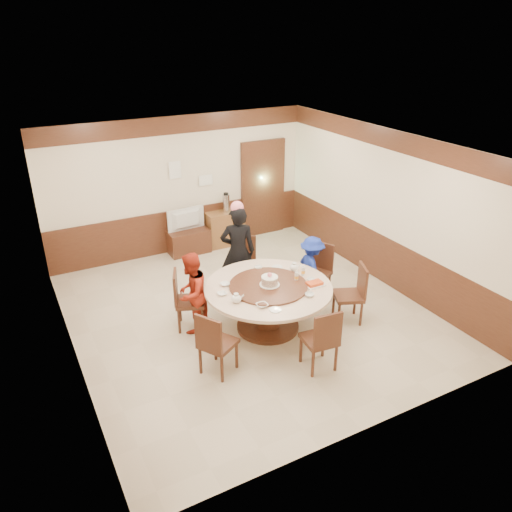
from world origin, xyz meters
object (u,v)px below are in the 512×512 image
banquet_table (268,299)px  shrimp_platter (314,284)px  person_standing (238,252)px  person_red (191,293)px  television (188,220)px  side_cabinet (225,228)px  person_blue (312,268)px  thermos (226,203)px  birthday_cake (270,281)px  tv_stand (189,241)px

banquet_table → shrimp_platter: size_ratio=6.57×
person_standing → person_red: person_standing is taller
shrimp_platter → television: bearing=101.0°
television → person_standing: bearing=89.8°
side_cabinet → person_red: bearing=-123.6°
person_standing → television: person_standing is taller
television → person_blue: bearing=108.9°
person_blue → thermos: person_blue is taller
person_red → television: person_red is taller
person_blue → shrimp_platter: (-0.49, -0.79, 0.20)m
birthday_cake → person_standing: bearing=87.0°
person_red → television: size_ratio=1.61×
person_red → shrimp_platter: size_ratio=4.35×
birthday_cake → television: (-0.07, 3.30, -0.12)m
banquet_table → thermos: size_ratio=5.19×
birthday_cake → television: 3.30m
television → person_red: bearing=66.1°
person_blue → person_red: bearing=93.7°
banquet_table → birthday_cake: 0.32m
birthday_cake → side_cabinet: 3.45m
banquet_table → person_standing: size_ratio=1.19×
person_standing → shrimp_platter: size_ratio=5.51×
thermos → banquet_table: bearing=-104.2°
banquet_table → television: (-0.06, 3.29, 0.20)m
person_standing → person_blue: bearing=166.7°
person_standing → person_red: bearing=52.9°
shrimp_platter → banquet_table: bearing=154.3°
person_standing → television: bearing=-64.5°
shrimp_platter → tv_stand: shrimp_platter is taller
person_blue → shrimp_platter: 0.95m
side_cabinet → person_standing: bearing=-108.8°
person_blue → tv_stand: bearing=27.8°
banquet_table → shrimp_platter: bearing=-25.7°
side_cabinet → thermos: size_ratio=2.11×
tv_stand → thermos: thermos is taller
tv_stand → side_cabinet: side_cabinet is taller
banquet_table → person_red: bearing=153.4°
birthday_cake → thermos: (0.82, 3.33, 0.09)m
banquet_table → person_blue: bearing=23.1°
person_red → shrimp_platter: person_red is taller
person_blue → thermos: bearing=10.8°
person_standing → birthday_cake: person_standing is taller
person_standing → thermos: bearing=-88.1°
person_standing → person_blue: person_standing is taller
person_blue → birthday_cake: size_ratio=3.69×
shrimp_platter → television: 3.66m
banquet_table → birthday_cake: bearing=-36.0°
shrimp_platter → side_cabinet: 3.65m
banquet_table → tv_stand: 3.30m
banquet_table → tv_stand: (-0.06, 3.29, -0.28)m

